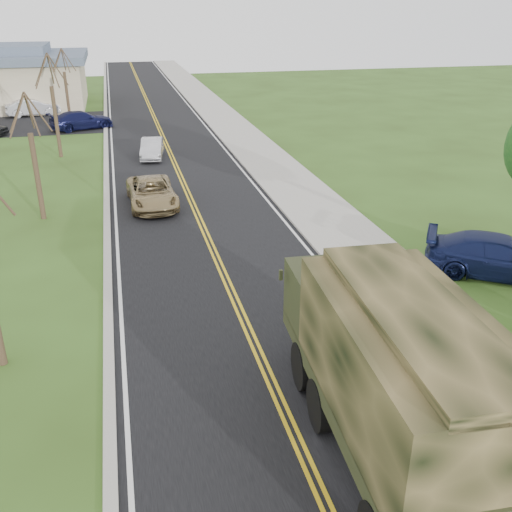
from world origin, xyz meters
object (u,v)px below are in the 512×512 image
object	(u,v)px
military_truck	(393,362)
suv_champagne	(152,193)
sedan_silver	(152,148)
pickup_navy	(499,257)

from	to	relation	value
military_truck	suv_champagne	size ratio (longest dim) A/B	1.70
sedan_silver	suv_champagne	bearing A→B (deg)	-86.45
suv_champagne	sedan_silver	world-z (taller)	suv_champagne
sedan_silver	pickup_navy	size ratio (longest dim) A/B	0.72
military_truck	suv_champagne	distance (m)	18.65
pickup_navy	military_truck	bearing A→B (deg)	164.72
suv_champagne	pickup_navy	distance (m)	16.02
suv_champagne	sedan_silver	distance (m)	9.64
military_truck	pickup_navy	bearing A→B (deg)	45.66
sedan_silver	pickup_navy	world-z (taller)	pickup_navy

